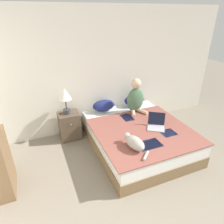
{
  "coord_description": "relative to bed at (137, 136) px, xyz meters",
  "views": [
    {
      "loc": [
        -1.51,
        -0.42,
        2.41
      ],
      "look_at": [
        -0.31,
        2.45,
        0.84
      ],
      "focal_mm": 32.0,
      "sensor_mm": 36.0,
      "label": 1
    }
  ],
  "objects": [
    {
      "name": "table_lamp",
      "position": [
        -1.17,
        0.84,
        0.71
      ],
      "size": [
        0.24,
        0.24,
        0.53
      ],
      "color": "#38383D",
      "rests_on": "nightstand"
    },
    {
      "name": "cat_tabby",
      "position": [
        -0.4,
        -0.58,
        0.35
      ],
      "size": [
        0.28,
        0.58,
        0.2
      ],
      "rotation": [
        0.0,
        0.0,
        1.78
      ],
      "color": "#A8A399",
      "rests_on": "bed"
    },
    {
      "name": "bookshelf",
      "position": [
        -2.32,
        -0.17,
        0.24
      ],
      "size": [
        0.24,
        0.59,
        0.95
      ],
      "color": "brown",
      "rests_on": "ground_plane"
    },
    {
      "name": "pillow_far",
      "position": [
        0.37,
        0.85,
        0.37
      ],
      "size": [
        0.49,
        0.26,
        0.24
      ],
      "color": "navy",
      "rests_on": "bed"
    },
    {
      "name": "laptop_open",
      "position": [
        0.28,
        -0.18,
        0.3
      ],
      "size": [
        0.41,
        0.41,
        0.25
      ],
      "rotation": [
        0.0,
        0.0,
        -0.59
      ],
      "color": "#B7B7BC",
      "rests_on": "bed"
    },
    {
      "name": "pillow_near",
      "position": [
        -0.37,
        0.85,
        0.37
      ],
      "size": [
        0.49,
        0.26,
        0.24
      ],
      "color": "navy",
      "rests_on": "bed"
    },
    {
      "name": "nightstand",
      "position": [
        -1.14,
        0.83,
        0.05
      ],
      "size": [
        0.41,
        0.38,
        0.58
      ],
      "color": "brown",
      "rests_on": "ground_plane"
    },
    {
      "name": "wall_back",
      "position": [
        -0.2,
        1.08,
        1.03
      ],
      "size": [
        5.56,
        0.05,
        2.55
      ],
      "color": "beige",
      "rests_on": "ground_plane"
    },
    {
      "name": "person_sitting",
      "position": [
        0.23,
        0.56,
        0.56
      ],
      "size": [
        0.38,
        0.37,
        0.72
      ],
      "color": "#476B4C",
      "rests_on": "bed"
    },
    {
      "name": "bed",
      "position": [
        0.0,
        0.0,
        0.0
      ],
      "size": [
        1.7,
        2.02,
        0.49
      ],
      "color": "brown",
      "rests_on": "ground_plane"
    }
  ]
}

